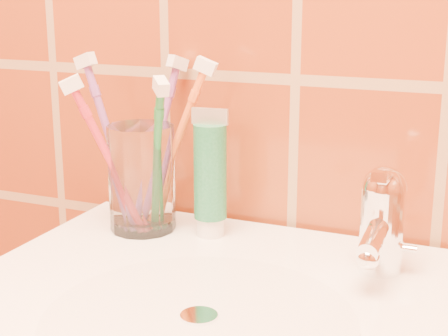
% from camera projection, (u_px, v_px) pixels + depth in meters
% --- Properties ---
extents(glass_tumbler, '(0.09, 0.09, 0.14)m').
position_uv_depth(glass_tumbler, '(142.00, 178.00, 0.87)').
color(glass_tumbler, white).
rests_on(glass_tumbler, pedestal_sink).
extents(toothpaste_tube, '(0.05, 0.04, 0.16)m').
position_uv_depth(toothpaste_tube, '(210.00, 177.00, 0.85)').
color(toothpaste_tube, white).
rests_on(toothpaste_tube, pedestal_sink).
extents(faucet, '(0.05, 0.11, 0.12)m').
position_uv_depth(faucet, '(382.00, 217.00, 0.74)').
color(faucet, white).
rests_on(faucet, pedestal_sink).
extents(toothbrush_0, '(0.14, 0.14, 0.22)m').
position_uv_depth(toothbrush_0, '(156.00, 159.00, 0.84)').
color(toothbrush_0, '#207A38').
rests_on(toothbrush_0, glass_tumbler).
extents(toothbrush_1, '(0.12, 0.11, 0.23)m').
position_uv_depth(toothbrush_1, '(112.00, 145.00, 0.87)').
color(toothbrush_1, '#824799').
rests_on(toothbrush_1, glass_tumbler).
extents(toothbrush_2, '(0.17, 0.16, 0.22)m').
position_uv_depth(toothbrush_2, '(109.00, 159.00, 0.85)').
color(toothbrush_2, '#BD283D').
rests_on(toothbrush_2, glass_tumbler).
extents(toothbrush_3, '(0.11, 0.17, 0.24)m').
position_uv_depth(toothbrush_3, '(158.00, 143.00, 0.90)').
color(toothbrush_3, '#874492').
rests_on(toothbrush_3, glass_tumbler).
extents(toothbrush_4, '(0.13, 0.12, 0.22)m').
position_uv_depth(toothbrush_4, '(175.00, 147.00, 0.86)').
color(toothbrush_4, orange).
rests_on(toothbrush_4, glass_tumbler).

